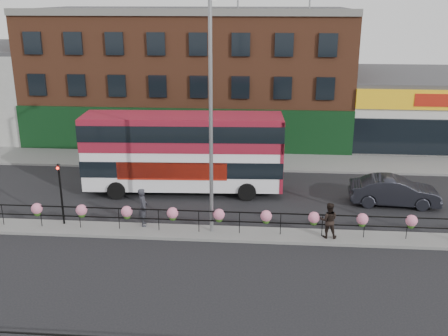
# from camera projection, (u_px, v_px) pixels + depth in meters

# --- Properties ---
(ground) EXTENTS (120.00, 120.00, 0.00)m
(ground) POSITION_uv_depth(u_px,v_px,m) (219.00, 235.00, 25.84)
(ground) COLOR black
(ground) RESTS_ON ground
(north_pavement) EXTENTS (60.00, 4.00, 0.15)m
(north_pavement) POSITION_uv_depth(u_px,v_px,m) (234.00, 161.00, 37.17)
(north_pavement) COLOR slate
(north_pavement) RESTS_ON ground
(median) EXTENTS (60.00, 1.60, 0.15)m
(median) POSITION_uv_depth(u_px,v_px,m) (219.00, 234.00, 25.81)
(median) COLOR slate
(median) RESTS_ON ground
(brick_building) EXTENTS (25.00, 12.21, 10.30)m
(brick_building) POSITION_uv_depth(u_px,v_px,m) (192.00, 73.00, 43.43)
(brick_building) COLOR brown
(brick_building) RESTS_ON ground
(supermarket) EXTENTS (15.00, 12.25, 5.30)m
(supermarket) POSITION_uv_depth(u_px,v_px,m) (436.00, 107.00, 42.62)
(supermarket) COLOR silver
(supermarket) RESTS_ON ground
(median_railing) EXTENTS (30.04, 0.56, 1.23)m
(median_railing) POSITION_uv_depth(u_px,v_px,m) (219.00, 215.00, 25.51)
(median_railing) COLOR black
(median_railing) RESTS_ON median
(double_decker_bus) EXTENTS (11.76, 3.38, 4.71)m
(double_decker_bus) POSITION_uv_depth(u_px,v_px,m) (184.00, 145.00, 30.65)
(double_decker_bus) COLOR white
(double_decker_bus) RESTS_ON ground
(car) EXTENTS (2.30, 5.11, 1.62)m
(car) POSITION_uv_depth(u_px,v_px,m) (394.00, 191.00, 29.34)
(car) COLOR black
(car) RESTS_ON ground
(pedestrian_a) EXTENTS (0.93, 0.80, 1.96)m
(pedestrian_a) POSITION_uv_depth(u_px,v_px,m) (143.00, 207.00, 26.30)
(pedestrian_a) COLOR #2A2B32
(pedestrian_a) RESTS_ON median
(pedestrian_b) EXTENTS (0.94, 0.78, 1.77)m
(pedestrian_b) POSITION_uv_depth(u_px,v_px,m) (329.00, 220.00, 25.00)
(pedestrian_b) COLOR black
(pedestrian_b) RESTS_ON median
(lamp_column_west) EXTENTS (0.40, 1.98, 11.26)m
(lamp_column_west) POSITION_uv_depth(u_px,v_px,m) (211.00, 96.00, 24.13)
(lamp_column_west) COLOR gray
(lamp_column_west) RESTS_ON median
(traffic_light_median) EXTENTS (0.15, 0.28, 3.65)m
(traffic_light_median) POSITION_uv_depth(u_px,v_px,m) (60.00, 181.00, 26.05)
(traffic_light_median) COLOR black
(traffic_light_median) RESTS_ON median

